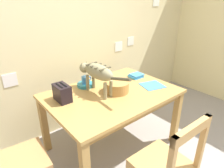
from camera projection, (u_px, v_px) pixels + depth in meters
wall_rear at (74, 34)px, 2.49m from camera, size 5.11×0.11×2.50m
dining_table at (112, 99)px, 2.20m from camera, size 1.39×0.98×0.73m
cat at (97, 72)px, 2.07m from camera, size 0.18×0.75×0.33m
saucer_bowl at (86, 85)px, 2.31m from camera, size 0.20×0.20×0.03m
coffee_mug at (85, 80)px, 2.28m from camera, size 0.13×0.08×0.09m
magazine at (152, 85)px, 2.32m from camera, size 0.30×0.29×0.01m
book_stack at (136, 76)px, 2.56m from camera, size 0.18×0.15×0.04m
wicker_basket at (117, 87)px, 2.15m from camera, size 0.27×0.27×0.12m
toaster at (62, 93)px, 1.96m from camera, size 0.12×0.20×0.18m
wooden_chair_near at (166, 166)px, 1.58m from camera, size 0.43×0.43×0.93m
wooden_chair_far at (14, 161)px, 1.62m from camera, size 0.46×0.46×0.93m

